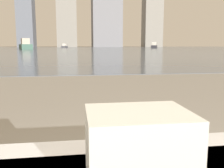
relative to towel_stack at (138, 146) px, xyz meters
name	(u,v)px	position (x,y,z in m)	size (l,w,h in m)	color
towel_stack	(138,146)	(0.00, 0.00, 0.00)	(0.23, 0.19, 0.16)	silver
harbor_water	(76,49)	(0.05, 61.25, -0.59)	(180.00, 110.00, 0.01)	slate
harbor_boat_1	(64,46)	(-3.48, 78.33, -0.12)	(1.95, 3.67, 1.31)	#4C4C51
harbor_boat_2	(154,46)	(21.45, 66.77, 0.01)	(3.02, 4.72, 1.67)	#2D2D33
harbor_boat_4	(26,45)	(-9.69, 50.18, 0.17)	(3.53, 6.01, 2.13)	#335647
skyline_tower_3	(106,16)	(14.34, 117.25, 13.42)	(13.22, 13.20, 28.03)	slate
skyline_tower_4	(152,10)	(36.34, 117.25, 16.86)	(8.49, 7.81, 34.91)	gray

